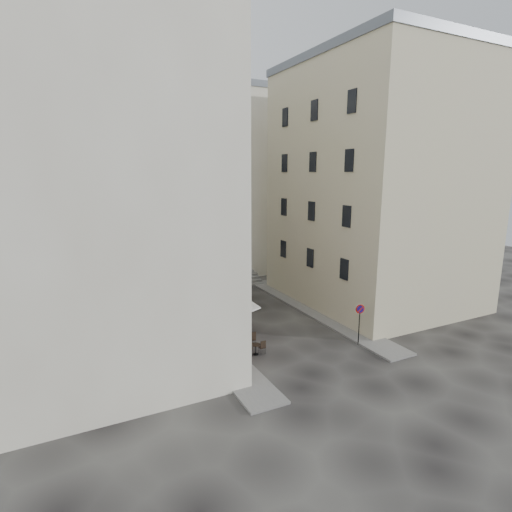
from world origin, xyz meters
TOP-DOWN VIEW (x-y plane):
  - ground at (0.00, 0.00)m, footprint 90.00×90.00m
  - sidewalk_left at (-4.50, 4.00)m, footprint 2.00×22.00m
  - sidewalk_right at (4.50, 3.00)m, footprint 2.00×18.00m
  - building_left at (-10.50, 3.00)m, footprint 12.20×16.20m
  - building_right at (10.50, 3.50)m, footprint 12.20×14.20m
  - building_back at (-1.00, 19.00)m, footprint 18.20×10.20m
  - cafe_storefront at (-4.32, 1.00)m, footprint 1.74×7.30m
  - stone_steps at (0.00, 12.57)m, footprint 9.00×3.15m
  - bollard_near at (-3.25, -1.00)m, footprint 0.12×0.12m
  - bollard_mid at (-3.25, 2.50)m, footprint 0.12×0.12m
  - bollard_far at (-3.25, 6.00)m, footprint 0.12×0.12m
  - no_parking_sign at (3.52, -3.31)m, footprint 0.57×0.18m
  - bistro_table_a at (-2.73, -1.81)m, footprint 1.13×0.53m
  - bistro_table_b at (-2.94, -0.70)m, footprint 1.35×0.63m
  - bistro_table_c at (-3.43, 1.28)m, footprint 1.17×0.55m
  - bistro_table_d at (-3.29, 3.59)m, footprint 1.31×0.62m
  - bistro_table_e at (-3.21, 5.35)m, footprint 1.39×0.65m
  - pedestrian at (-3.20, 1.82)m, footprint 0.76×0.56m

SIDE VIEW (x-z plane):
  - ground at x=0.00m, z-range 0.00..0.00m
  - sidewalk_left at x=-4.50m, z-range 0.00..0.12m
  - sidewalk_right at x=4.50m, z-range 0.00..0.12m
  - stone_steps at x=0.00m, z-range 0.00..0.80m
  - bistro_table_a at x=-2.73m, z-range 0.01..0.81m
  - bistro_table_c at x=-3.43m, z-range 0.01..0.83m
  - bistro_table_d at x=-3.29m, z-range 0.01..0.93m
  - bistro_table_b at x=-2.94m, z-range 0.01..0.96m
  - bistro_table_e at x=-3.21m, z-range 0.01..0.99m
  - bollard_near at x=-3.25m, z-range 0.04..1.02m
  - bollard_mid at x=-3.25m, z-range 0.04..1.02m
  - bollard_far at x=-3.25m, z-range 0.04..1.02m
  - pedestrian at x=-3.20m, z-range 0.00..1.89m
  - no_parking_sign at x=3.52m, z-range 0.53..3.09m
  - cafe_storefront at x=-4.32m, z-range 0.13..3.63m
  - building_right at x=10.50m, z-range 0.01..18.61m
  - building_back at x=-1.00m, z-range 0.01..18.61m
  - building_left at x=-10.50m, z-range 0.01..20.61m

